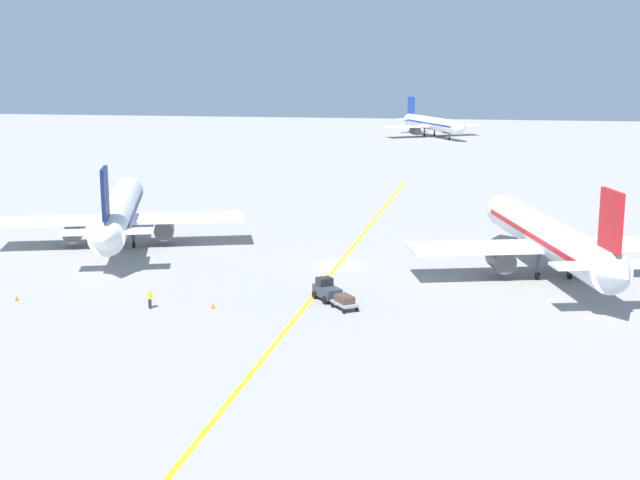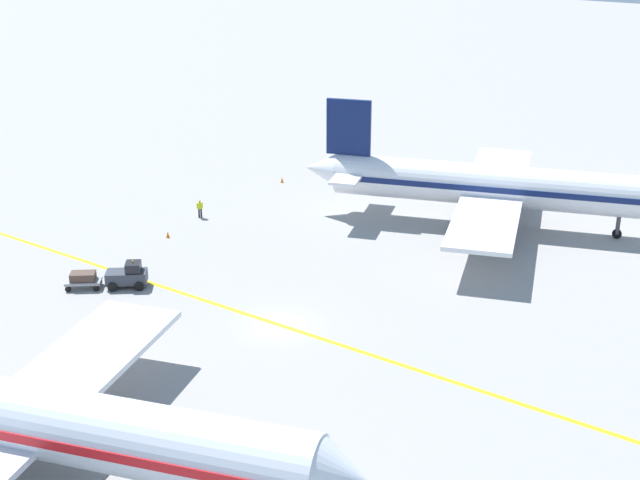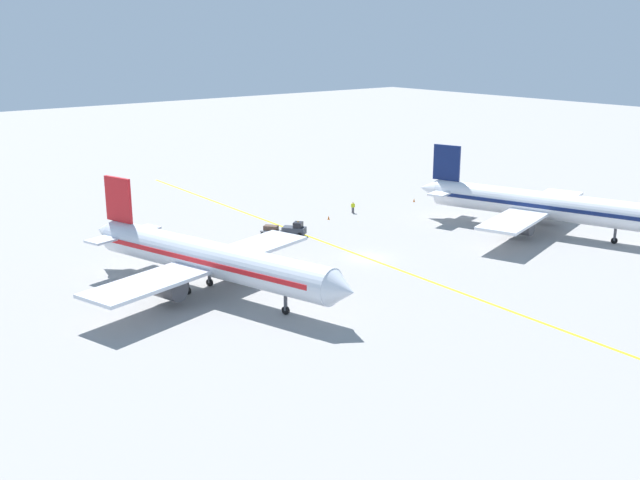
{
  "view_description": "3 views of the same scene",
  "coord_description": "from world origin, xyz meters",
  "px_view_note": "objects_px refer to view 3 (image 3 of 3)",
  "views": [
    {
      "loc": [
        11.96,
        -88.55,
        21.77
      ],
      "look_at": [
        -1.18,
        -4.74,
        3.59
      ],
      "focal_mm": 50.0,
      "sensor_mm": 36.0,
      "label": 1
    },
    {
      "loc": [
        44.73,
        31.07,
        27.77
      ],
      "look_at": [
        -4.68,
        0.3,
        4.76
      ],
      "focal_mm": 50.0,
      "sensor_mm": 36.0,
      "label": 2
    },
    {
      "loc": [
        58.03,
        62.53,
        26.09
      ],
      "look_at": [
        5.17,
        -2.53,
        2.6
      ],
      "focal_mm": 42.0,
      "sensor_mm": 36.0,
      "label": 3
    }
  ],
  "objects_px": {
    "baggage_tug_dark": "(295,230)",
    "ground_crew_worker": "(353,207)",
    "traffic_cone_near_nose": "(414,200)",
    "baggage_cart_trailing": "(271,229)",
    "traffic_cone_mid_apron": "(329,218)",
    "airplane_adjacent_stand": "(208,259)",
    "airplane_at_gate": "(539,205)"
  },
  "relations": [
    {
      "from": "airplane_at_gate",
      "to": "traffic_cone_mid_apron",
      "type": "height_order",
      "value": "airplane_at_gate"
    },
    {
      "from": "ground_crew_worker",
      "to": "traffic_cone_near_nose",
      "type": "bearing_deg",
      "value": 177.87
    },
    {
      "from": "ground_crew_worker",
      "to": "traffic_cone_near_nose",
      "type": "relative_size",
      "value": 3.05
    },
    {
      "from": "baggage_tug_dark",
      "to": "baggage_cart_trailing",
      "type": "bearing_deg",
      "value": -54.18
    },
    {
      "from": "traffic_cone_near_nose",
      "to": "airplane_adjacent_stand",
      "type": "bearing_deg",
      "value": 19.35
    },
    {
      "from": "baggage_cart_trailing",
      "to": "traffic_cone_mid_apron",
      "type": "height_order",
      "value": "baggage_cart_trailing"
    },
    {
      "from": "airplane_adjacent_stand",
      "to": "baggage_tug_dark",
      "type": "height_order",
      "value": "airplane_adjacent_stand"
    },
    {
      "from": "baggage_tug_dark",
      "to": "ground_crew_worker",
      "type": "distance_m",
      "value": 15.43
    },
    {
      "from": "baggage_cart_trailing",
      "to": "ground_crew_worker",
      "type": "bearing_deg",
      "value": -172.07
    },
    {
      "from": "baggage_tug_dark",
      "to": "ground_crew_worker",
      "type": "height_order",
      "value": "baggage_tug_dark"
    },
    {
      "from": "ground_crew_worker",
      "to": "traffic_cone_mid_apron",
      "type": "distance_m",
      "value": 5.45
    },
    {
      "from": "ground_crew_worker",
      "to": "traffic_cone_near_nose",
      "type": "distance_m",
      "value": 12.52
    },
    {
      "from": "baggage_cart_trailing",
      "to": "airplane_adjacent_stand",
      "type": "bearing_deg",
      "value": 38.93
    },
    {
      "from": "baggage_tug_dark",
      "to": "traffic_cone_near_nose",
      "type": "relative_size",
      "value": 6.02
    },
    {
      "from": "baggage_cart_trailing",
      "to": "traffic_cone_mid_apron",
      "type": "bearing_deg",
      "value": -172.31
    },
    {
      "from": "airplane_adjacent_stand",
      "to": "traffic_cone_near_nose",
      "type": "height_order",
      "value": "airplane_adjacent_stand"
    },
    {
      "from": "airplane_at_gate",
      "to": "traffic_cone_near_nose",
      "type": "distance_m",
      "value": 23.56
    },
    {
      "from": "baggage_tug_dark",
      "to": "airplane_adjacent_stand",
      "type": "bearing_deg",
      "value": 30.9
    },
    {
      "from": "ground_crew_worker",
      "to": "traffic_cone_mid_apron",
      "type": "bearing_deg",
      "value": 8.43
    },
    {
      "from": "airplane_at_gate",
      "to": "baggage_cart_trailing",
      "type": "relative_size",
      "value": 11.91
    },
    {
      "from": "baggage_cart_trailing",
      "to": "ground_crew_worker",
      "type": "height_order",
      "value": "ground_crew_worker"
    },
    {
      "from": "airplane_at_gate",
      "to": "traffic_cone_near_nose",
      "type": "bearing_deg",
      "value": -91.41
    },
    {
      "from": "baggage_tug_dark",
      "to": "ground_crew_worker",
      "type": "xyz_separation_m",
      "value": [
        -14.61,
        -4.98,
        0.01
      ]
    },
    {
      "from": "airplane_adjacent_stand",
      "to": "baggage_tug_dark",
      "type": "distance_m",
      "value": 23.74
    },
    {
      "from": "baggage_cart_trailing",
      "to": "ground_crew_worker",
      "type": "xyz_separation_m",
      "value": [
        -16.54,
        -2.3,
        0.15
      ]
    },
    {
      "from": "airplane_at_gate",
      "to": "baggage_tug_dark",
      "type": "relative_size",
      "value": 10.53
    },
    {
      "from": "airplane_at_gate",
      "to": "ground_crew_worker",
      "type": "xyz_separation_m",
      "value": [
        11.92,
        -23.77,
        -2.8
      ]
    },
    {
      "from": "baggage_tug_dark",
      "to": "baggage_cart_trailing",
      "type": "height_order",
      "value": "baggage_tug_dark"
    },
    {
      "from": "baggage_tug_dark",
      "to": "airplane_at_gate",
      "type": "bearing_deg",
      "value": 144.69
    },
    {
      "from": "ground_crew_worker",
      "to": "traffic_cone_mid_apron",
      "type": "height_order",
      "value": "ground_crew_worker"
    },
    {
      "from": "baggage_cart_trailing",
      "to": "traffic_cone_near_nose",
      "type": "relative_size",
      "value": 5.32
    },
    {
      "from": "traffic_cone_near_nose",
      "to": "traffic_cone_mid_apron",
      "type": "xyz_separation_m",
      "value": [
        17.85,
        0.33,
        0.0
      ]
    }
  ]
}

